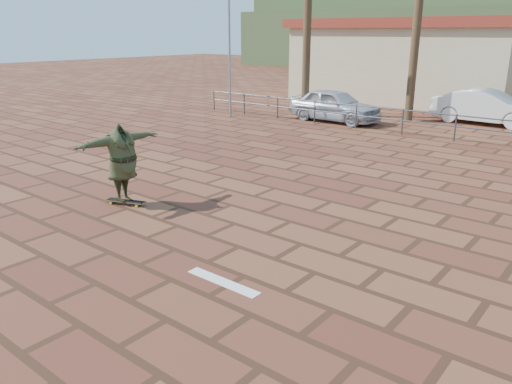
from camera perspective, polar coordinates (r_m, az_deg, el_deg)
ground at (r=9.35m, az=-1.98°, el=-6.28°), size 120.00×120.00×0.00m
paint_stripe at (r=8.13m, az=-3.79°, el=-10.22°), size 1.40×0.22×0.01m
guardrail at (r=19.52m, az=21.88°, el=7.34°), size 24.06×0.06×1.00m
flagpole at (r=23.33m, az=-2.87°, el=19.87°), size 1.30×0.10×8.00m
building_west at (r=30.75m, az=17.23°, el=14.24°), size 12.60×7.60×4.50m
hill_back at (r=68.26m, az=15.79°, el=17.40°), size 35.00×14.00×8.00m
longboard at (r=11.93m, az=-14.68°, el=-1.02°), size 1.00×0.55×0.10m
skateboarder at (r=11.68m, az=-15.03°, el=3.24°), size 0.60×2.21×1.80m
car_silver at (r=22.65m, az=8.99°, el=9.77°), size 4.24×1.85×1.42m
car_white at (r=23.85m, az=24.91°, el=8.79°), size 4.49×1.74×1.46m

